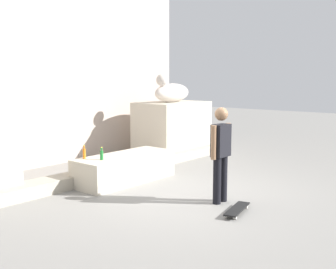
{
  "coord_description": "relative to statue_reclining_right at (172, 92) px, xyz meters",
  "views": [
    {
      "loc": [
        -5.97,
        -4.48,
        2.17
      ],
      "look_at": [
        0.01,
        0.5,
        1.1
      ],
      "focal_mm": 44.28,
      "sensor_mm": 36.0,
      "label": 1
    }
  ],
  "objects": [
    {
      "name": "ledge_block",
      "position": [
        -3.01,
        -1.19,
        -1.49
      ],
      "size": [
        2.25,
        0.86,
        0.57
      ],
      "primitive_type": "cube",
      "color": "beige",
      "rests_on": "ground_plane"
    },
    {
      "name": "skater",
      "position": [
        -2.99,
        -3.55,
        -0.85
      ],
      "size": [
        0.54,
        0.23,
        1.67
      ],
      "rotation": [
        0.0,
        0.0,
        6.28
      ],
      "color": "black",
      "rests_on": "ground_plane"
    },
    {
      "name": "bottle_green",
      "position": [
        -3.68,
        -1.25,
        -1.1
      ],
      "size": [
        0.07,
        0.07,
        0.25
      ],
      "color": "#1E722D",
      "rests_on": "ledge_block"
    },
    {
      "name": "statue_reclining_right",
      "position": [
        0.0,
        0.0,
        0.0
      ],
      "size": [
        1.67,
        0.8,
        0.78
      ],
      "rotation": [
        0.0,
        0.0,
        3.3
      ],
      "color": "beige",
      "rests_on": "pedestal_right"
    },
    {
      "name": "facade_wall",
      "position": [
        -3.01,
        1.67,
        1.06
      ],
      "size": [
        9.08,
        0.6,
        5.66
      ],
      "primitive_type": "cube",
      "color": "#BAA99B",
      "rests_on": "ground_plane"
    },
    {
      "name": "skateboard",
      "position": [
        -3.3,
        -4.08,
        -1.71
      ],
      "size": [
        0.82,
        0.37,
        0.08
      ],
      "rotation": [
        0.0,
        0.0,
        6.51
      ],
      "color": "black",
      "rests_on": "ground_plane"
    },
    {
      "name": "ground_plane",
      "position": [
        -3.01,
        -2.87,
        -1.77
      ],
      "size": [
        40.0,
        40.0,
        0.0
      ],
      "primitive_type": "plane",
      "color": "gray"
    },
    {
      "name": "pedestal_right",
      "position": [
        0.04,
        0.01,
        -1.03
      ],
      "size": [
        2.05,
        1.3,
        1.49
      ],
      "primitive_type": "cube",
      "color": "beige",
      "rests_on": "ground_plane"
    },
    {
      "name": "bottle_orange",
      "position": [
        -3.83,
        -0.89,
        -1.1
      ],
      "size": [
        0.06,
        0.06,
        0.27
      ],
      "color": "orange",
      "rests_on": "ledge_block"
    },
    {
      "name": "stair_step",
      "position": [
        -3.01,
        -0.66,
        -1.65
      ],
      "size": [
        8.14,
        0.5,
        0.25
      ],
      "primitive_type": "cube",
      "color": "#A9A08F",
      "rests_on": "ground_plane"
    }
  ]
}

